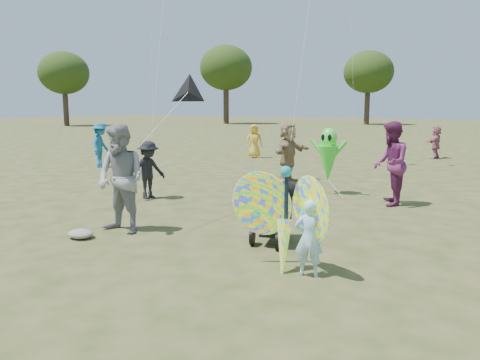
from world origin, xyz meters
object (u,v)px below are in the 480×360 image
at_px(crowd_j, 436,142).
at_px(alien_kite, 328,157).
at_px(crowd_g, 254,141).
at_px(crowd_i, 101,145).
at_px(crowd_d, 288,152).
at_px(child_girl, 309,238).
at_px(crowd_e, 391,163).
at_px(butterfly_kite, 285,219).
at_px(crowd_b, 148,170).
at_px(jogging_stroller, 277,207).
at_px(adult_man, 121,179).

distance_m(crowd_j, alien_kite, 10.49).
bearing_deg(crowd_g, crowd_i, -150.50).
bearing_deg(crowd_d, alien_kite, -118.16).
relative_size(child_girl, alien_kite, 0.61).
bearing_deg(child_girl, crowd_j, -104.84).
xyz_separation_m(crowd_e, crowd_g, (-7.80, 6.91, -0.24)).
distance_m(crowd_j, butterfly_kite, 16.26).
distance_m(crowd_d, crowd_e, 3.96).
relative_size(crowd_b, crowd_g, 0.97).
bearing_deg(jogging_stroller, crowd_i, 135.55).
xyz_separation_m(child_girl, crowd_i, (-11.35, 6.31, 0.31)).
bearing_deg(butterfly_kite, crowd_g, 122.48).
bearing_deg(crowd_e, butterfly_kite, -18.53).
bearing_deg(crowd_j, crowd_e, 11.38).
bearing_deg(child_girl, jogging_stroller, -65.73).
distance_m(child_girl, adult_man, 3.85).
relative_size(crowd_g, crowd_j, 1.04).
height_order(child_girl, alien_kite, alien_kite).
distance_m(crowd_e, crowd_i, 11.07).
relative_size(adult_man, alien_kite, 1.14).
xyz_separation_m(adult_man, jogging_stroller, (2.68, 0.98, -0.38)).
height_order(crowd_g, alien_kite, alien_kite).
relative_size(adult_man, crowd_e, 1.01).
xyz_separation_m(crowd_b, jogging_stroller, (4.48, -1.62, -0.11)).
bearing_deg(crowd_g, alien_kite, -78.29).
relative_size(adult_man, crowd_g, 1.34).
height_order(butterfly_kite, alien_kite, alien_kite).
bearing_deg(crowd_g, jogging_stroller, -89.37).
relative_size(crowd_g, crowd_i, 0.88).
bearing_deg(butterfly_kite, jogging_stroller, 122.87).
height_order(adult_man, crowd_j, adult_man).
xyz_separation_m(child_girl, crowd_d, (-3.87, 7.06, 0.38)).
height_order(crowd_j, butterfly_kite, butterfly_kite).
bearing_deg(alien_kite, crowd_j, 85.50).
bearing_deg(jogging_stroller, crowd_j, 72.61).
distance_m(crowd_g, crowd_i, 6.71).
distance_m(adult_man, crowd_g, 12.73).
relative_size(crowd_d, alien_kite, 1.04).
distance_m(jogging_stroller, alien_kite, 4.74).
bearing_deg(crowd_e, crowd_g, -149.33).
relative_size(crowd_g, alien_kite, 0.85).
distance_m(crowd_d, butterfly_kite, 7.83).
relative_size(crowd_d, crowd_e, 0.93).
bearing_deg(crowd_i, jogging_stroller, -142.05).
bearing_deg(crowd_j, butterfly_kite, 9.58).
xyz_separation_m(jogging_stroller, butterfly_kite, (0.74, -1.15, 0.12)).
distance_m(crowd_e, alien_kite, 1.84).
relative_size(child_girl, butterfly_kite, 0.61).
height_order(crowd_i, crowd_j, crowd_i).
bearing_deg(crowd_b, crowd_e, -55.24).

